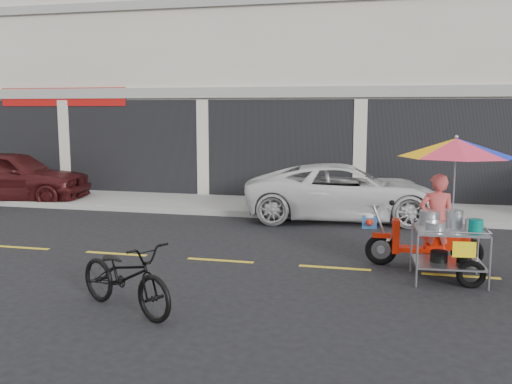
% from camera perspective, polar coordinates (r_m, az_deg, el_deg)
% --- Properties ---
extents(ground, '(90.00, 90.00, 0.00)m').
position_cam_1_polar(ground, '(9.71, 7.87, -7.54)').
color(ground, black).
extents(sidewalk, '(45.00, 3.00, 0.15)m').
position_cam_1_polar(sidewalk, '(15.05, 9.99, -1.62)').
color(sidewalk, gray).
rests_on(sidewalk, ground).
extents(shophouse_block, '(36.00, 8.11, 10.40)m').
position_cam_1_polar(shophouse_block, '(20.04, 19.52, 12.42)').
color(shophouse_block, beige).
rests_on(shophouse_block, ground).
extents(centerline, '(42.00, 0.10, 0.01)m').
position_cam_1_polar(centerline, '(9.71, 7.87, -7.51)').
color(centerline, gold).
rests_on(centerline, ground).
extents(maroon_sedan, '(4.60, 2.40, 1.49)m').
position_cam_1_polar(maroon_sedan, '(17.64, -23.35, 1.48)').
color(maroon_sedan, '#3E1112').
rests_on(maroon_sedan, ground).
extents(white_pickup, '(5.02, 2.78, 1.33)m').
position_cam_1_polar(white_pickup, '(13.86, 8.92, 0.02)').
color(white_pickup, silver).
rests_on(white_pickup, ground).
extents(near_bicycle, '(1.90, 1.40, 0.95)m').
position_cam_1_polar(near_bicycle, '(7.71, -12.93, -8.19)').
color(near_bicycle, black).
rests_on(near_bicycle, ground).
extents(food_vendor_rig, '(2.32, 1.84, 2.26)m').
position_cam_1_polar(food_vendor_rig, '(9.43, 18.51, 0.45)').
color(food_vendor_rig, black).
rests_on(food_vendor_rig, ground).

